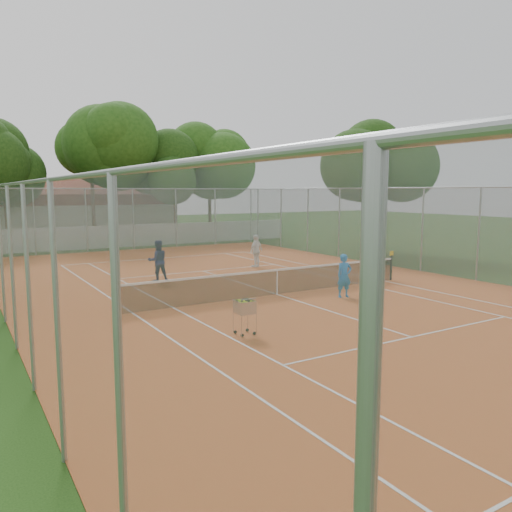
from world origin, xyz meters
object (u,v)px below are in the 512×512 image
player_near (344,276)px  player_far_right (256,251)px  tennis_net (277,282)px  player_far_left (158,261)px  ball_hopper (245,316)px  clubhouse (65,211)px

player_near → player_far_right: size_ratio=0.95×
tennis_net → player_far_left: bearing=118.9°
tennis_net → ball_hopper: (-3.64, -3.90, 0.02)m
tennis_net → ball_hopper: bearing=-133.0°
ball_hopper → tennis_net: bearing=46.5°
tennis_net → player_far_right: (2.87, 6.19, 0.34)m
player_near → player_far_left: 8.09m
player_far_left → player_far_right: player_far_left is taller
player_far_left → clubhouse: bearing=-85.7°
player_far_right → player_near: bearing=58.3°
clubhouse → ball_hopper: 32.99m
player_near → player_far_right: (1.05, 7.83, 0.04)m
tennis_net → player_far_left: (-2.77, 5.02, 0.39)m
ball_hopper → player_far_left: bearing=83.9°
player_far_left → player_far_right: bearing=-162.1°
tennis_net → clubhouse: (-2.00, 29.00, 1.69)m
clubhouse → player_near: 30.91m
clubhouse → player_near: size_ratio=10.41×
clubhouse → ball_hopper: bearing=-92.9°
tennis_net → player_near: size_ratio=7.54×
player_near → clubhouse: bearing=108.2°
tennis_net → player_far_left: 5.74m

